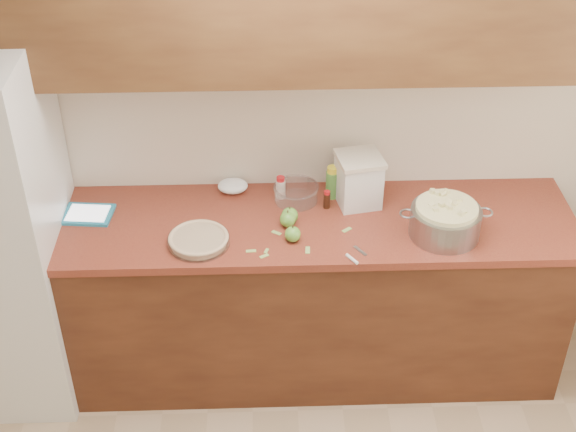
{
  "coord_description": "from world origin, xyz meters",
  "views": [
    {
      "loc": [
        -0.14,
        -1.58,
        3.1
      ],
      "look_at": [
        -0.04,
        1.43,
        0.98
      ],
      "focal_mm": 50.0,
      "sensor_mm": 36.0,
      "label": 1
    }
  ],
  "objects_px": {
    "flour_canister": "(359,179)",
    "tablet": "(88,214)",
    "pie": "(199,240)",
    "colander": "(445,221)"
  },
  "relations": [
    {
      "from": "flour_canister",
      "to": "tablet",
      "type": "relative_size",
      "value": 1.04
    },
    {
      "from": "pie",
      "to": "tablet",
      "type": "relative_size",
      "value": 1.14
    },
    {
      "from": "colander",
      "to": "tablet",
      "type": "height_order",
      "value": "colander"
    },
    {
      "from": "colander",
      "to": "flour_canister",
      "type": "relative_size",
      "value": 1.66
    },
    {
      "from": "pie",
      "to": "tablet",
      "type": "xyz_separation_m",
      "value": [
        -0.54,
        0.24,
        -0.02
      ]
    },
    {
      "from": "flour_canister",
      "to": "tablet",
      "type": "height_order",
      "value": "flour_canister"
    },
    {
      "from": "pie",
      "to": "flour_canister",
      "type": "xyz_separation_m",
      "value": [
        0.75,
        0.31,
        0.11
      ]
    },
    {
      "from": "colander",
      "to": "tablet",
      "type": "bearing_deg",
      "value": 172.97
    },
    {
      "from": "pie",
      "to": "tablet",
      "type": "bearing_deg",
      "value": 155.9
    },
    {
      "from": "flour_canister",
      "to": "colander",
      "type": "bearing_deg",
      "value": -36.96
    }
  ]
}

